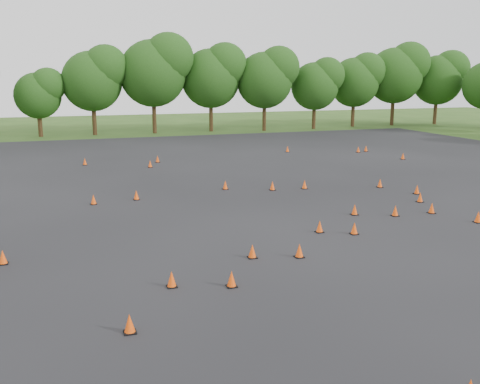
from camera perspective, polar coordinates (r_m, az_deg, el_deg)
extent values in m
plane|color=#2D5119|center=(19.22, 3.86, -5.90)|extent=(140.00, 140.00, 0.00)
plane|color=black|center=(24.65, -1.50, -1.78)|extent=(62.00, 62.00, 0.00)
cone|color=#FF500A|center=(21.12, 8.49, -3.69)|extent=(0.26, 0.26, 0.45)
cone|color=#FF500A|center=(38.26, -16.22, 3.11)|extent=(0.26, 0.26, 0.45)
cone|color=#FF500A|center=(43.34, 5.09, 4.57)|extent=(0.26, 0.26, 0.45)
cone|color=#FF500A|center=(24.03, 12.13, -1.87)|extent=(0.26, 0.26, 0.45)
cone|color=#FF500A|center=(26.86, -11.00, -0.34)|extent=(0.26, 0.26, 0.45)
cone|color=#FF500A|center=(15.65, -0.91, -9.30)|extent=(0.26, 0.26, 0.45)
cone|color=#FF500A|center=(18.02, 1.32, -6.35)|extent=(0.26, 0.26, 0.45)
cone|color=#FF500A|center=(19.06, -23.97, -6.39)|extent=(0.26, 0.26, 0.45)
cone|color=#FF500A|center=(18.17, 6.36, -6.26)|extent=(0.26, 0.26, 0.45)
cone|color=#FF500A|center=(44.70, 13.28, 4.52)|extent=(0.26, 0.26, 0.45)
cone|color=#FF500A|center=(15.75, -7.30, -9.25)|extent=(0.26, 0.26, 0.45)
cone|color=#FF500A|center=(28.81, -1.58, 0.73)|extent=(0.26, 0.26, 0.45)
cone|color=#FF500A|center=(29.16, 6.89, 0.78)|extent=(0.26, 0.26, 0.45)
cone|color=#FF500A|center=(24.38, 24.05, -2.48)|extent=(0.26, 0.26, 0.45)
cone|color=#FF500A|center=(30.29, 14.70, 0.90)|extent=(0.26, 0.26, 0.45)
cone|color=#FF500A|center=(24.26, 16.22, -1.96)|extent=(0.26, 0.26, 0.45)
cone|color=#FF500A|center=(25.26, 19.77, -1.64)|extent=(0.26, 0.26, 0.45)
cone|color=#FF500A|center=(36.32, -9.57, 2.97)|extent=(0.26, 0.26, 0.45)
cone|color=#FF500A|center=(27.30, 18.66, -0.56)|extent=(0.26, 0.26, 0.45)
cone|color=#FF500A|center=(21.11, 12.09, -3.83)|extent=(0.26, 0.26, 0.45)
cone|color=#FF500A|center=(38.37, -8.79, 3.48)|extent=(0.26, 0.26, 0.45)
cone|color=#FF500A|center=(44.00, 12.50, 4.44)|extent=(0.26, 0.26, 0.45)
cone|color=#FF500A|center=(26.36, -15.36, -0.80)|extent=(0.26, 0.26, 0.45)
cone|color=#FF500A|center=(41.13, 16.99, 3.67)|extent=(0.26, 0.26, 0.45)
cone|color=#FF500A|center=(28.64, 3.48, 0.64)|extent=(0.26, 0.26, 0.45)
cone|color=#FF500A|center=(13.30, -11.70, -13.61)|extent=(0.26, 0.26, 0.45)
cone|color=#FF500A|center=(29.15, 18.36, 0.24)|extent=(0.26, 0.26, 0.45)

